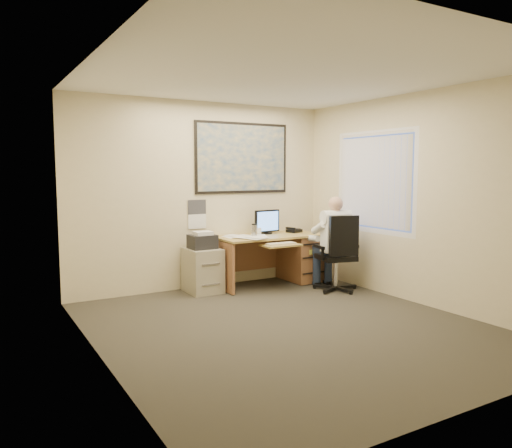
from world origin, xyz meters
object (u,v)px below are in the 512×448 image
desk (286,253)px  office_chair (339,269)px  filing_cabinet (203,266)px  person (335,244)px

desk → office_chair: 0.93m
filing_cabinet → office_chair: 1.93m
desk → person: 0.88m
desk → person: person is taller
office_chair → person: size_ratio=0.82×
office_chair → person: bearing=111.4°
desk → filing_cabinet: 1.39m
filing_cabinet → person: 1.91m
desk → person: (0.30, -0.79, 0.23)m
desk → office_chair: (0.31, -0.87, -0.12)m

